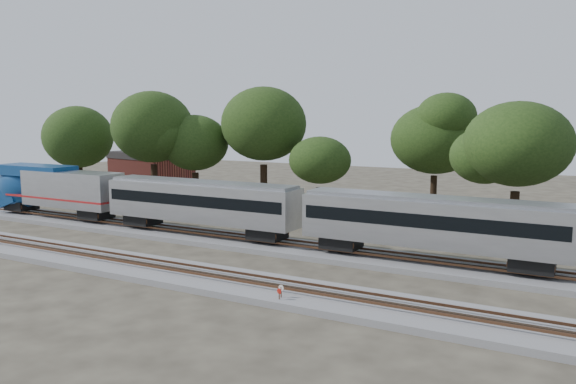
% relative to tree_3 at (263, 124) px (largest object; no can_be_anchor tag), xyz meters
% --- Properties ---
extents(ground, '(160.00, 160.00, 0.00)m').
position_rel_tree_3_xyz_m(ground, '(10.98, -20.92, -9.71)').
color(ground, '#383328').
rests_on(ground, ground).
extents(track_far, '(160.00, 5.00, 0.73)m').
position_rel_tree_3_xyz_m(track_far, '(10.98, -14.92, -9.51)').
color(track_far, slate).
rests_on(track_far, ground).
extents(track_near, '(160.00, 5.00, 0.73)m').
position_rel_tree_3_xyz_m(track_near, '(10.98, -24.92, -9.51)').
color(track_near, slate).
rests_on(track_near, ground).
extents(switch_stand_red, '(0.32, 0.13, 1.02)m').
position_rel_tree_3_xyz_m(switch_stand_red, '(17.03, -26.83, -9.06)').
color(switch_stand_red, '#512D19').
rests_on(switch_stand_red, ground).
extents(switch_stand_white, '(0.35, 0.09, 1.12)m').
position_rel_tree_3_xyz_m(switch_stand_white, '(16.95, -26.47, -9.00)').
color(switch_stand_white, '#512D19').
rests_on(switch_stand_white, ground).
extents(switch_lever, '(0.53, 0.35, 0.30)m').
position_rel_tree_3_xyz_m(switch_lever, '(16.75, -26.40, -9.56)').
color(switch_lever, '#512D19').
rests_on(switch_lever, ground).
extents(brick_building, '(12.44, 9.81, 5.38)m').
position_rel_tree_3_xyz_m(brick_building, '(-25.83, 10.46, -7.01)').
color(brick_building, maroon).
rests_on(brick_building, ground).
extents(tree_0, '(8.14, 8.14, 11.48)m').
position_rel_tree_3_xyz_m(tree_0, '(-24.40, -4.15, -1.72)').
color(tree_0, black).
rests_on(tree_0, ground).
extents(tree_1, '(9.50, 9.50, 13.39)m').
position_rel_tree_3_xyz_m(tree_1, '(-12.60, -3.68, -0.38)').
color(tree_1, black).
rests_on(tree_1, ground).
extents(tree_2, '(7.65, 7.65, 10.79)m').
position_rel_tree_3_xyz_m(tree_2, '(-8.41, -1.40, -2.20)').
color(tree_2, black).
rests_on(tree_2, ground).
extents(tree_3, '(9.89, 9.89, 13.94)m').
position_rel_tree_3_xyz_m(tree_3, '(0.00, 0.00, 0.00)').
color(tree_3, black).
rests_on(tree_3, ground).
extents(tree_4, '(6.21, 6.21, 8.75)m').
position_rel_tree_3_xyz_m(tree_4, '(7.51, -1.40, -3.63)').
color(tree_4, black).
rests_on(tree_4, ground).
extents(tree_5, '(8.34, 8.34, 11.76)m').
position_rel_tree_3_xyz_m(tree_5, '(17.59, 5.09, -1.52)').
color(tree_5, black).
rests_on(tree_5, ground).
extents(tree_6, '(8.47, 8.47, 11.95)m').
position_rel_tree_3_xyz_m(tree_6, '(26.61, -4.78, -1.39)').
color(tree_6, black).
rests_on(tree_6, ground).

